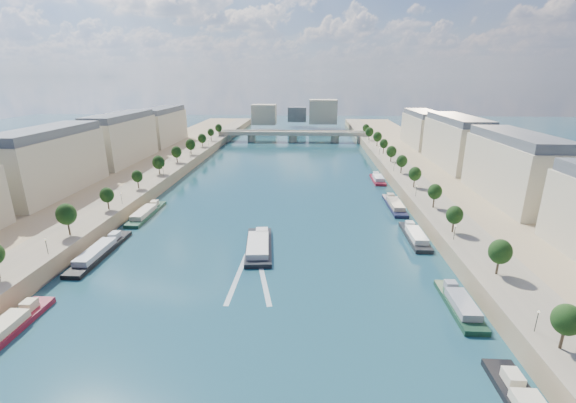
# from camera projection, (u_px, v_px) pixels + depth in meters

# --- Properties ---
(ground) EXTENTS (700.00, 700.00, 0.00)m
(ground) POSITION_uv_depth(u_px,v_px,m) (279.00, 195.00, 161.86)
(ground) COLOR #0D373A
(ground) RESTS_ON ground
(quay_left) EXTENTS (44.00, 520.00, 5.00)m
(quay_left) POSITION_uv_depth(u_px,v_px,m) (111.00, 187.00, 164.90)
(quay_left) COLOR #9E8460
(quay_left) RESTS_ON ground
(quay_right) EXTENTS (44.00, 520.00, 5.00)m
(quay_right) POSITION_uv_depth(u_px,v_px,m) (454.00, 192.00, 157.28)
(quay_right) COLOR #9E8460
(quay_right) RESTS_ON ground
(pave_left) EXTENTS (14.00, 520.00, 0.10)m
(pave_left) POSITION_uv_depth(u_px,v_px,m) (145.00, 182.00, 163.31)
(pave_left) COLOR gray
(pave_left) RESTS_ON quay_left
(pave_right) EXTENTS (14.00, 520.00, 0.10)m
(pave_right) POSITION_uv_depth(u_px,v_px,m) (417.00, 186.00, 157.28)
(pave_right) COLOR gray
(pave_right) RESTS_ON quay_right
(trees_left) EXTENTS (4.80, 268.80, 8.26)m
(trees_left) POSITION_uv_depth(u_px,v_px,m) (150.00, 168.00, 163.43)
(trees_left) COLOR #382B1E
(trees_left) RESTS_ON ground
(trees_right) EXTENTS (4.80, 268.80, 8.26)m
(trees_right) POSITION_uv_depth(u_px,v_px,m) (408.00, 167.00, 165.20)
(trees_right) COLOR #382B1E
(trees_right) RESTS_ON ground
(lamps_left) EXTENTS (0.36, 200.36, 4.28)m
(lamps_left) POSITION_uv_depth(u_px,v_px,m) (145.00, 182.00, 152.73)
(lamps_left) COLOR black
(lamps_left) RESTS_ON ground
(lamps_right) EXTENTS (0.36, 200.36, 4.28)m
(lamps_right) POSITION_uv_depth(u_px,v_px,m) (404.00, 176.00, 161.42)
(lamps_right) COLOR black
(lamps_right) RESTS_ON ground
(buildings_left) EXTENTS (16.00, 226.00, 23.20)m
(buildings_left) POSITION_uv_depth(u_px,v_px,m) (92.00, 149.00, 172.66)
(buildings_left) COLOR beige
(buildings_left) RESTS_ON ground
(buildings_right) EXTENTS (16.00, 226.00, 23.20)m
(buildings_right) POSITION_uv_depth(u_px,v_px,m) (479.00, 153.00, 163.67)
(buildings_right) COLOR beige
(buildings_right) RESTS_ON ground
(skyline) EXTENTS (79.00, 42.00, 22.00)m
(skyline) POSITION_uv_depth(u_px,v_px,m) (300.00, 113.00, 365.58)
(skyline) COLOR beige
(skyline) RESTS_ON ground
(bridge) EXTENTS (112.00, 12.00, 8.15)m
(bridge) POSITION_uv_depth(u_px,v_px,m) (293.00, 135.00, 294.02)
(bridge) COLOR #C1B79E
(bridge) RESTS_ON ground
(tour_barge) EXTENTS (9.86, 26.03, 3.62)m
(tour_barge) POSITION_uv_depth(u_px,v_px,m) (259.00, 246.00, 111.37)
(tour_barge) COLOR black
(tour_barge) RESTS_ON ground
(wake) EXTENTS (10.74, 26.02, 0.04)m
(wake) POSITION_uv_depth(u_px,v_px,m) (250.00, 277.00, 95.83)
(wake) COLOR silver
(wake) RESTS_ON ground
(moored_barges_left) EXTENTS (5.00, 115.35, 3.60)m
(moored_barges_left) POSITION_uv_depth(u_px,v_px,m) (74.00, 274.00, 95.66)
(moored_barges_left) COLOR #171C34
(moored_barges_left) RESTS_ON ground
(moored_barges_right) EXTENTS (5.00, 159.78, 3.60)m
(moored_barges_right) POSITION_uv_depth(u_px,v_px,m) (418.00, 242.00, 114.29)
(moored_barges_right) COLOR black
(moored_barges_right) RESTS_ON ground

